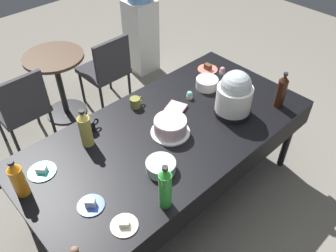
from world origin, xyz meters
The scene contains 25 objects.
ground centered at (0.00, 0.00, 0.00)m, with size 9.00×9.00×0.00m, color slate.
potluck_table centered at (0.00, 0.00, 0.69)m, with size 2.20×1.10×0.75m.
frosted_layer_cake centered at (0.00, -0.02, 0.81)m, with size 0.29×0.29×0.12m.
slow_cooker centered at (0.50, -0.19, 0.92)m, with size 0.28×0.28×0.37m.
glass_salad_bowl centered at (-0.29, -0.24, 0.79)m, with size 0.20×0.20×0.07m, color #B2C6BC.
ceramic_snack_bowl centered at (0.62, 0.18, 0.79)m, with size 0.19×0.19×0.08m, color silver.
dessert_plate_cobalt centered at (-0.78, -0.16, 0.76)m, with size 0.16×0.16×0.05m.
dessert_plate_cream centered at (-0.71, -0.40, 0.76)m, with size 0.16×0.16×0.04m.
dessert_plate_teal centered at (-0.86, 0.27, 0.76)m, with size 0.18×0.18×0.04m.
dessert_plate_coral centered at (0.83, 0.35, 0.76)m, with size 0.18×0.18×0.06m.
cupcake_vanilla centered at (0.87, 0.22, 0.78)m, with size 0.05×0.05×0.07m.
cupcake_rose centered at (0.40, 0.17, 0.78)m, with size 0.05×0.05×0.07m.
cupcake_cocoa centered at (-1.00, -0.37, 0.78)m, with size 0.05×0.05×0.07m.
soda_bottle_lime_soda centered at (-0.45, -0.45, 0.90)m, with size 0.08×0.08×0.33m.
soda_bottle_cola centered at (0.85, -0.38, 0.89)m, with size 0.08×0.08×0.30m.
soda_bottle_orange_juice centered at (-1.02, 0.20, 0.88)m, with size 0.08×0.08×0.28m.
soda_bottle_ginger_ale centered at (-0.49, 0.29, 0.89)m, with size 0.08×0.08×0.30m.
coffee_mug_olive centered at (0.01, 0.39, 0.79)m, with size 0.12×0.08×0.08m.
coffee_mug_tan centered at (0.73, -0.01, 0.80)m, with size 0.12×0.08×0.10m.
coffee_mug_black centered at (-0.40, 0.40, 0.79)m, with size 0.11×0.07×0.09m.
paper_napkin_stack centered at (0.22, 0.14, 0.76)m, with size 0.14×0.14×0.02m, color pink.
maroon_chair_left centered at (-0.55, 1.37, 0.49)m, with size 0.44×0.44×0.85m.
maroon_chair_right centered at (0.40, 1.37, 0.49)m, with size 0.45×0.45×0.85m.
round_cafe_table centered at (-0.05, 1.60, 0.50)m, with size 0.60×0.60×0.72m.
water_cooler centered at (1.16, 1.72, 0.59)m, with size 0.32×0.32×1.24m.
Camera 1 is at (-1.27, -1.35, 2.45)m, focal length 36.81 mm.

